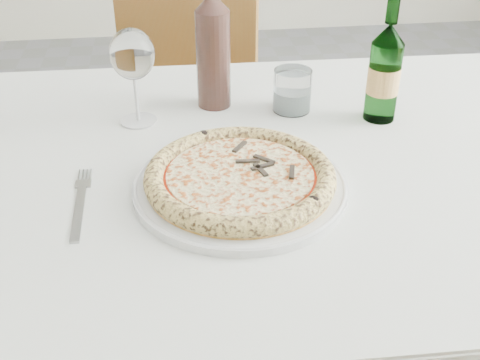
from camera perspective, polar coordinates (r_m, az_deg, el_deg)
The scene contains 9 objects.
dining_table at distance 1.11m, azimuth -0.69°, elevation -1.64°, with size 1.60×0.97×0.76m.
chair_far at distance 1.84m, azimuth -5.81°, elevation 7.60°, with size 0.56×0.56×0.93m.
plate at distance 0.98m, azimuth -0.00°, elevation -0.56°, with size 0.35×0.35×0.02m.
pizza at distance 0.97m, azimuth -0.00°, elevation 0.32°, with size 0.31×0.31×0.03m.
fork at distance 0.98m, azimuth -14.93°, elevation -2.18°, with size 0.03×0.21×0.00m.
wine_glass at distance 1.16m, azimuth -10.17°, elevation 11.46°, with size 0.09×0.09×0.19m.
tumbler at distance 1.24m, azimuth 4.96°, elevation 8.20°, with size 0.08×0.08×0.09m.
beer_bottle at distance 1.21m, azimuth 13.53°, elevation 9.87°, with size 0.06×0.06×0.24m.
wine_bottle at distance 1.23m, azimuth -2.57°, elevation 12.29°, with size 0.07×0.07×0.28m.
Camera 1 is at (0.01, -0.90, 1.29)m, focal length 45.00 mm.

